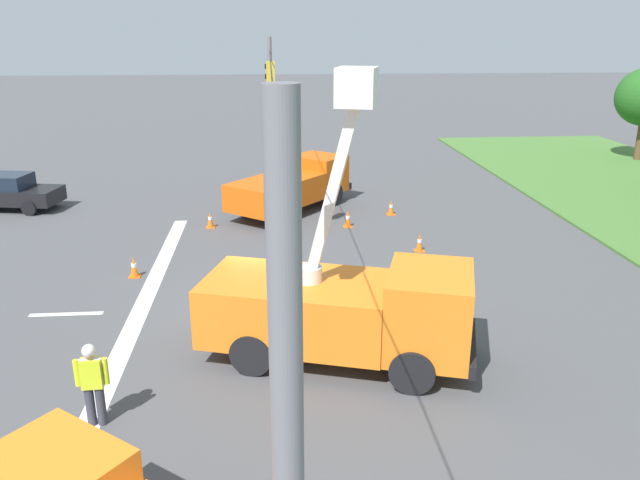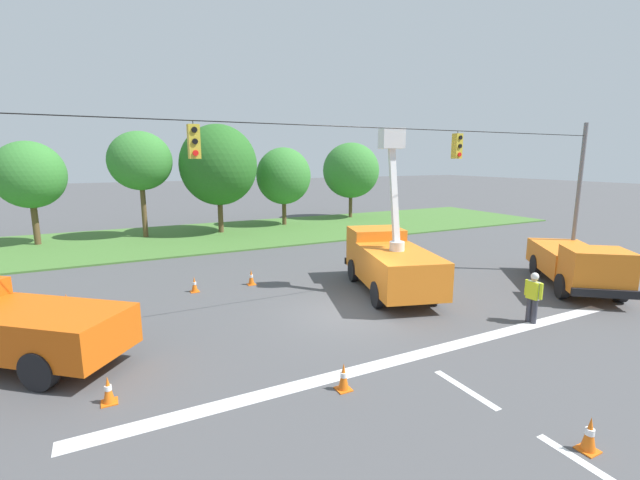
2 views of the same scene
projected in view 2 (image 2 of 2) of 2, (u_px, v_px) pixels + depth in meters
The scene contains 20 objects.
ground_plane at pixel (345, 314), 15.54m from camera, with size 200.00×200.00×0.00m, color #4C4C4F.
grass_verge at pixel (221, 235), 31.28m from camera, with size 56.00×12.00×0.10m, color #477533.
lane_markings at pixel (450, 379), 10.90m from camera, with size 17.60×15.25×0.01m.
signal_gantry at pixel (346, 197), 14.74m from camera, with size 26.20×0.33×7.20m.
tree_west at pixel (29, 175), 26.80m from camera, with size 4.19×3.75×6.64m.
tree_centre at pixel (140, 161), 29.22m from camera, with size 4.23×3.60×7.39m.
tree_east at pixel (218, 165), 31.24m from camera, with size 5.55×6.10×8.01m.
tree_far_east at pixel (284, 176), 35.17m from camera, with size 4.52×4.20×6.45m.
tree_east_end at pixel (351, 171), 39.61m from camera, with size 5.20×5.16×7.00m.
utility_truck_bucket_lift at pixel (390, 259), 17.97m from camera, with size 4.17×6.76×6.74m.
utility_truck_support_near at pixel (576, 263), 18.40m from camera, with size 5.59×6.28×2.11m.
utility_truck_support_far at pixel (9, 325), 11.61m from camera, with size 6.21×5.70×2.11m.
road_worker at pixel (533, 295), 14.53m from camera, with size 0.26×0.65×1.77m.
traffic_cone_foreground_left at pixel (67, 302), 15.81m from camera, with size 0.36×0.36×0.65m.
traffic_cone_foreground_right at pixel (116, 312), 14.73m from camera, with size 0.36×0.36×0.69m.
traffic_cone_mid_left at pixel (108, 390), 9.80m from camera, with size 0.36×0.36×0.67m.
traffic_cone_mid_right at pixel (590, 434), 8.18m from camera, with size 0.36×0.36×0.72m.
traffic_cone_near_bucket at pixel (251, 277), 19.04m from camera, with size 0.36×0.36×0.70m.
traffic_cone_lane_edge_a at pixel (194, 285), 18.01m from camera, with size 0.36×0.36×0.66m.
traffic_cone_lane_edge_b at pixel (344, 377), 10.36m from camera, with size 0.36×0.36×0.69m.
Camera 2 is at (-7.53, -12.73, 5.55)m, focal length 24.00 mm.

